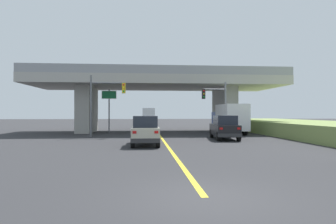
# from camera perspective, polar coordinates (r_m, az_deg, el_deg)

# --- Properties ---
(ground) EXTENTS (160.00, 160.00, 0.00)m
(ground) POSITION_cam_1_polar(r_m,az_deg,el_deg) (34.21, -2.19, -3.96)
(ground) COLOR #2B2B2D
(overpass_bridge) EXTENTS (28.70, 9.83, 7.19)m
(overpass_bridge) POSITION_cam_1_polar(r_m,az_deg,el_deg) (34.26, -2.19, 4.46)
(overpass_bridge) COLOR #A8A59E
(overpass_bridge) RESTS_ON ground
(lane_divider_stripe) EXTENTS (0.20, 24.10, 0.01)m
(lane_divider_stripe) POSITION_cam_1_polar(r_m,az_deg,el_deg) (19.57, -0.17, -6.71)
(lane_divider_stripe) COLOR yellow
(lane_divider_stripe) RESTS_ON ground
(suv_lead) EXTENTS (1.86, 4.34, 2.02)m
(suv_lead) POSITION_cam_1_polar(r_m,az_deg,el_deg) (19.80, -4.56, -3.71)
(suv_lead) COLOR #B7B29E
(suv_lead) RESTS_ON ground
(suv_crossing) EXTENTS (2.21, 4.76, 2.02)m
(suv_crossing) POSITION_cam_1_polar(r_m,az_deg,el_deg) (24.65, 11.17, -3.03)
(suv_crossing) COLOR black
(suv_crossing) RESTS_ON ground
(box_truck) EXTENTS (2.33, 6.61, 3.14)m
(box_truck) POSITION_cam_1_polar(r_m,az_deg,el_deg) (31.20, 12.19, -1.30)
(box_truck) COLOR navy
(box_truck) RESTS_ON ground
(traffic_signal_nearside) EXTENTS (2.45, 0.36, 5.32)m
(traffic_signal_nearside) POSITION_cam_1_polar(r_m,az_deg,el_deg) (28.68, 9.85, 1.96)
(traffic_signal_nearside) COLOR slate
(traffic_signal_nearside) RESTS_ON ground
(traffic_signal_farside) EXTENTS (3.28, 0.36, 5.75)m
(traffic_signal_farside) POSITION_cam_1_polar(r_m,az_deg,el_deg) (27.38, -12.91, 2.78)
(traffic_signal_farside) COLOR #56595E
(traffic_signal_farside) RESTS_ON ground
(highway_sign) EXTENTS (1.61, 0.17, 4.86)m
(highway_sign) POSITION_cam_1_polar(r_m,az_deg,el_deg) (32.22, -11.67, 2.15)
(highway_sign) COLOR #56595E
(highway_sign) RESTS_ON ground
(semi_truck_distant) EXTENTS (2.33, 6.72, 3.20)m
(semi_truck_distant) POSITION_cam_1_polar(r_m,az_deg,el_deg) (56.59, -3.92, -0.82)
(semi_truck_distant) COLOR silver
(semi_truck_distant) RESTS_ON ground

